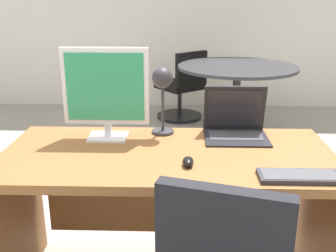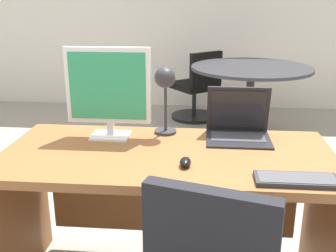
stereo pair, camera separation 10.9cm
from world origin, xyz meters
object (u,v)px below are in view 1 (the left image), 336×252
Objects in this scene: desk at (168,188)px; laptop at (235,121)px; meeting_chair_near at (182,91)px; monitor at (106,90)px; desk_lamp at (162,86)px; keyboard at (299,176)px; meeting_table at (237,84)px; mouse at (188,162)px.

desk is 4.84× the size of laptop.
desk is 2.99m from meeting_chair_near.
monitor is 1.29× the size of desk_lamp.
keyboard is at bearing -42.49° from desk_lamp.
meeting_table is 0.93m from meeting_chair_near.
desk is at bearing 149.55° from keyboard.
desk is at bearing 114.74° from mouse.
meeting_table is at bearing 81.93° from laptop.
laptop is 2.09m from meeting_table.
monitor is at bearing -173.66° from laptop.
desk_lamp is at bearing -178.96° from laptop.
monitor reaches higher than meeting_table.
meeting_chair_near reaches higher than keyboard.
laptop is 0.58m from keyboard.
monitor is (-0.32, 0.15, 0.47)m from desk.
desk_lamp reaches higher than meeting_table.
laptop is at bearing 58.69° from mouse.
mouse is (0.42, -0.35, -0.24)m from monitor.
keyboard is (0.55, -0.32, 0.22)m from desk.
laptop is 2.81m from meeting_chair_near.
keyboard is 0.83m from desk_lamp.
desk_lamp reaches higher than keyboard.
desk is at bearing -148.05° from laptop.
meeting_chair_near is at bearing 88.31° from desk.
monitor is 0.39× the size of meeting_table.
mouse is (-0.26, -0.42, -0.06)m from laptop.
meeting_chair_near is at bearing 90.12° from mouse.
mouse is 0.24× the size of desk_lamp.
meeting_chair_near reaches higher than meeting_table.
desk is 0.68m from keyboard.
mouse is 0.10× the size of meeting_chair_near.
monitor reaches higher than keyboard.
desk_lamp is at bearing -92.55° from meeting_chair_near.
desk_lamp is at bearing 137.51° from keyboard.
desk is 0.52m from desk_lamp.
monitor is at bearing -98.21° from meeting_chair_near.
monitor reaches higher than mouse.
meeting_table is at bearing 65.65° from monitor.
monitor is at bearing 155.69° from desk.
laptop is 0.99× the size of keyboard.
monitor is 1.41× the size of keyboard.
keyboard is at bearing -14.58° from mouse.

